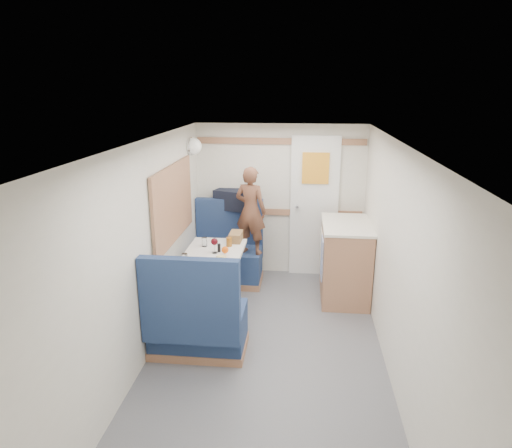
# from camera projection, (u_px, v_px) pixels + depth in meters

# --- Properties ---
(floor) EXTENTS (4.50, 4.50, 0.00)m
(floor) POSITION_uv_depth(u_px,v_px,m) (265.00, 366.00, 4.16)
(floor) COLOR #515156
(floor) RESTS_ON ground
(ceiling) EXTENTS (4.50, 4.50, 0.00)m
(ceiling) POSITION_uv_depth(u_px,v_px,m) (266.00, 145.00, 3.58)
(ceiling) COLOR silver
(ceiling) RESTS_ON wall_back
(wall_back) EXTENTS (2.20, 0.02, 2.00)m
(wall_back) POSITION_uv_depth(u_px,v_px,m) (280.00, 201.00, 6.01)
(wall_back) COLOR silver
(wall_back) RESTS_ON floor
(wall_left) EXTENTS (0.02, 4.50, 2.00)m
(wall_left) POSITION_uv_depth(u_px,v_px,m) (140.00, 259.00, 3.98)
(wall_left) COLOR silver
(wall_left) RESTS_ON floor
(wall_right) EXTENTS (0.02, 4.50, 2.00)m
(wall_right) POSITION_uv_depth(u_px,v_px,m) (398.00, 269.00, 3.76)
(wall_right) COLOR silver
(wall_right) RESTS_ON floor
(oak_trim_low) EXTENTS (2.15, 0.02, 0.08)m
(oak_trim_low) POSITION_uv_depth(u_px,v_px,m) (280.00, 212.00, 6.04)
(oak_trim_low) COLOR #8D5D40
(oak_trim_low) RESTS_ON wall_back
(oak_trim_high) EXTENTS (2.15, 0.02, 0.08)m
(oak_trim_high) POSITION_uv_depth(u_px,v_px,m) (281.00, 141.00, 5.77)
(oak_trim_high) COLOR #8D5D40
(oak_trim_high) RESTS_ON wall_back
(side_window) EXTENTS (0.04, 1.30, 0.72)m
(side_window) POSITION_uv_depth(u_px,v_px,m) (173.00, 203.00, 4.86)
(side_window) COLOR #B6BCA0
(side_window) RESTS_ON wall_left
(rear_door) EXTENTS (0.62, 0.12, 1.86)m
(rear_door) POSITION_uv_depth(u_px,v_px,m) (314.00, 204.00, 5.94)
(rear_door) COLOR white
(rear_door) RESTS_ON wall_back
(dinette_table) EXTENTS (0.62, 0.92, 0.72)m
(dinette_table) POSITION_uv_depth(u_px,v_px,m) (214.00, 264.00, 5.01)
(dinette_table) COLOR white
(dinette_table) RESTS_ON floor
(bench_far) EXTENTS (0.90, 0.59, 1.05)m
(bench_far) POSITION_uv_depth(u_px,v_px,m) (227.00, 259.00, 5.91)
(bench_far) COLOR #18254F
(bench_far) RESTS_ON floor
(bench_near) EXTENTS (0.90, 0.59, 1.05)m
(bench_near) POSITION_uv_depth(u_px,v_px,m) (197.00, 325.00, 4.26)
(bench_near) COLOR #18254F
(bench_near) RESTS_ON floor
(ledge) EXTENTS (0.90, 0.14, 0.04)m
(ledge) POSITION_uv_depth(u_px,v_px,m) (230.00, 211.00, 5.99)
(ledge) COLOR #8D5D40
(ledge) RESTS_ON bench_far
(dome_light) EXTENTS (0.20, 0.20, 0.20)m
(dome_light) POSITION_uv_depth(u_px,v_px,m) (193.00, 146.00, 5.52)
(dome_light) COLOR white
(dome_light) RESTS_ON wall_left
(galley_counter) EXTENTS (0.57, 0.92, 0.92)m
(galley_counter) POSITION_uv_depth(u_px,v_px,m) (345.00, 260.00, 5.42)
(galley_counter) COLOR #8D5D40
(galley_counter) RESTS_ON floor
(person) EXTENTS (0.46, 0.37, 1.09)m
(person) POSITION_uv_depth(u_px,v_px,m) (251.00, 211.00, 5.55)
(person) COLOR brown
(person) RESTS_ON bench_far
(duffel_bag) EXTENTS (0.59, 0.41, 0.26)m
(duffel_bag) POSITION_uv_depth(u_px,v_px,m) (236.00, 200.00, 5.94)
(duffel_bag) COLOR black
(duffel_bag) RESTS_ON ledge
(tray) EXTENTS (0.29, 0.35, 0.02)m
(tray) POSITION_uv_depth(u_px,v_px,m) (211.00, 260.00, 4.68)
(tray) COLOR white
(tray) RESTS_ON dinette_table
(orange_fruit) EXTENTS (0.07, 0.07, 0.07)m
(orange_fruit) POSITION_uv_depth(u_px,v_px,m) (225.00, 250.00, 4.85)
(orange_fruit) COLOR orange
(orange_fruit) RESTS_ON tray
(cheese_block) EXTENTS (0.10, 0.08, 0.03)m
(cheese_block) POSITION_uv_depth(u_px,v_px,m) (221.00, 257.00, 4.69)
(cheese_block) COLOR #EEE189
(cheese_block) RESTS_ON tray
(wine_glass) EXTENTS (0.08, 0.08, 0.17)m
(wine_glass) POSITION_uv_depth(u_px,v_px,m) (214.00, 242.00, 4.88)
(wine_glass) COLOR white
(wine_glass) RESTS_ON dinette_table
(tumbler_left) EXTENTS (0.06, 0.06, 0.10)m
(tumbler_left) POSITION_uv_depth(u_px,v_px,m) (185.00, 258.00, 4.62)
(tumbler_left) COLOR white
(tumbler_left) RESTS_ON dinette_table
(tumbler_mid) EXTENTS (0.06, 0.06, 0.10)m
(tumbler_mid) POSITION_uv_depth(u_px,v_px,m) (204.00, 242.00, 5.11)
(tumbler_mid) COLOR white
(tumbler_mid) RESTS_ON dinette_table
(beer_glass) EXTENTS (0.06, 0.06, 0.10)m
(beer_glass) POSITION_uv_depth(u_px,v_px,m) (229.00, 242.00, 5.11)
(beer_glass) COLOR #8F5114
(beer_glass) RESTS_ON dinette_table
(pepper_grinder) EXTENTS (0.03, 0.03, 0.09)m
(pepper_grinder) POSITION_uv_depth(u_px,v_px,m) (219.00, 248.00, 4.94)
(pepper_grinder) COLOR black
(pepper_grinder) RESTS_ON dinette_table
(bread_loaf) EXTENTS (0.14, 0.25, 0.10)m
(bread_loaf) POSITION_uv_depth(u_px,v_px,m) (236.00, 237.00, 5.29)
(bread_loaf) COLOR olive
(bread_loaf) RESTS_ON dinette_table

